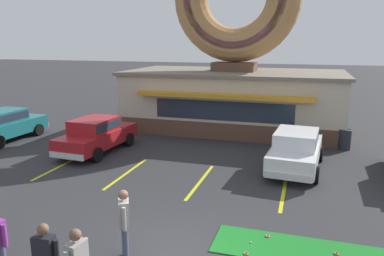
{
  "coord_description": "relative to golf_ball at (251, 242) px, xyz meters",
  "views": [
    {
      "loc": [
        2.88,
        -7.47,
        5.04
      ],
      "look_at": [
        -0.97,
        5.0,
        2.0
      ],
      "focal_mm": 35.0,
      "sensor_mm": 36.0,
      "label": 1
    }
  ],
  "objects": [
    {
      "name": "mini_donut_near_left",
      "position": [
        0.38,
        0.44,
        -0.0
      ],
      "size": [
        0.13,
        0.13,
        0.04
      ],
      "primitive_type": "torus",
      "color": "#D8667F",
      "rests_on": "putting_mat"
    },
    {
      "name": "donut_shop_building",
      "position": [
        -2.97,
        12.75,
        3.69
      ],
      "size": [
        12.3,
        6.75,
        10.96
      ],
      "color": "brown",
      "rests_on": "ground"
    },
    {
      "name": "parking_stripe_far_left",
      "position": [
        -8.42,
        3.81,
        -0.05
      ],
      "size": [
        0.12,
        3.6,
        0.01
      ],
      "primitive_type": "cube",
      "color": "yellow",
      "rests_on": "ground"
    },
    {
      "name": "car_teal",
      "position": [
        -13.69,
        6.44,
        0.82
      ],
      "size": [
        2.06,
        4.6,
        1.6
      ],
      "color": "#196066",
      "rests_on": "ground"
    },
    {
      "name": "trash_bin",
      "position": [
        2.98,
        9.84,
        0.45
      ],
      "size": [
        0.57,
        0.57,
        0.97
      ],
      "color": "#232833",
      "rests_on": "ground"
    },
    {
      "name": "car_white",
      "position": [
        0.84,
        6.26,
        0.82
      ],
      "size": [
        2.23,
        4.68,
        1.6
      ],
      "color": "silver",
      "rests_on": "ground"
    },
    {
      "name": "parking_stripe_centre",
      "position": [
        0.58,
        3.81,
        -0.05
      ],
      "size": [
        0.12,
        3.6,
        0.01
      ],
      "primitive_type": "cube",
      "color": "yellow",
      "rests_on": "ground"
    },
    {
      "name": "parking_stripe_left",
      "position": [
        -5.42,
        3.81,
        -0.05
      ],
      "size": [
        0.12,
        3.6,
        0.01
      ],
      "primitive_type": "cube",
      "color": "yellow",
      "rests_on": "ground"
    },
    {
      "name": "putting_mat",
      "position": [
        1.24,
        0.02,
        -0.04
      ],
      "size": [
        4.35,
        1.4,
        0.03
      ],
      "primitive_type": "cube",
      "color": "#197523",
      "rests_on": "ground"
    },
    {
      "name": "parking_stripe_mid_left",
      "position": [
        -2.42,
        3.81,
        -0.05
      ],
      "size": [
        0.12,
        3.6,
        0.01
      ],
      "primitive_type": "cube",
      "color": "yellow",
      "rests_on": "ground"
    },
    {
      "name": "mini_donut_mid_left",
      "position": [
        -0.03,
        -0.55,
        -0.0
      ],
      "size": [
        0.13,
        0.13,
        0.04
      ],
      "primitive_type": "torus",
      "color": "#A5724C",
      "rests_on": "putting_mat"
    },
    {
      "name": "golf_ball",
      "position": [
        0.0,
        0.0,
        0.0
      ],
      "size": [
        0.04,
        0.04,
        0.04
      ],
      "primitive_type": "sphere",
      "color": "white",
      "rests_on": "putting_mat"
    },
    {
      "name": "mini_donut_mid_right",
      "position": [
        2.05,
        0.09,
        -0.0
      ],
      "size": [
        0.13,
        0.13,
        0.04
      ],
      "primitive_type": "torus",
      "color": "#A5724C",
      "rests_on": "putting_mat"
    },
    {
      "name": "car_red",
      "position": [
        -8.07,
        6.06,
        0.82
      ],
      "size": [
        2.16,
        4.65,
        1.6
      ],
      "color": "maroon",
      "rests_on": "ground"
    },
    {
      "name": "pedestrian_clipboard_woman",
      "position": [
        -2.76,
        -1.49,
        0.91
      ],
      "size": [
        0.39,
        0.54,
        1.72
      ],
      "color": "#474C66",
      "rests_on": "ground"
    }
  ]
}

